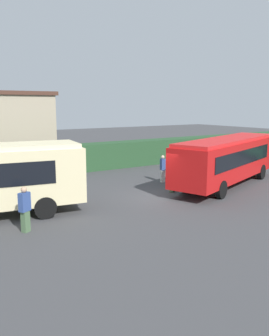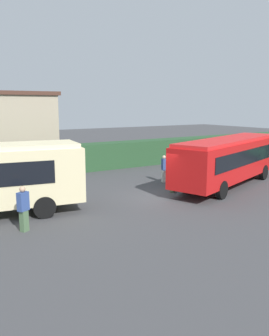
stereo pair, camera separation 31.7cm
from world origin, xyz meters
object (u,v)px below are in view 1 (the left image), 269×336
at_px(bus_red, 228,158).
at_px(person_left, 25,208).
at_px(person_center, 172,176).
at_px(person_far, 212,160).
at_px(person_right, 163,168).

relative_size(bus_red, person_left, 5.79).
xyz_separation_m(bus_red, person_left, (-13.08, -1.44, -0.75)).
height_order(person_left, person_center, person_left).
bearing_deg(person_far, person_right, -34.70).
bearing_deg(person_left, person_center, -108.00).
bearing_deg(bus_red, person_far, 37.38).
relative_size(bus_red, person_far, 5.88).
bearing_deg(bus_red, person_left, 167.26).
xyz_separation_m(bus_red, person_center, (-4.01, 0.49, -0.77)).
bearing_deg(person_center, bus_red, 58.63).
relative_size(person_center, person_right, 1.02).
bearing_deg(person_far, person_center, -16.31).
distance_m(person_left, person_far, 16.31).
bearing_deg(person_far, bus_red, 13.98).
distance_m(person_center, person_right, 2.72).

